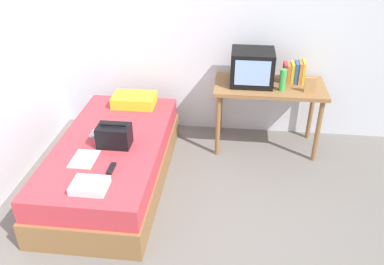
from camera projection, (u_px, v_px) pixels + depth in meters
name	position (u px, v px, depth m)	size (l,w,h in m)	color
ground_plane	(210.00, 244.00, 3.31)	(8.00, 8.00, 0.00)	slate
wall_back	(226.00, 21.00, 4.37)	(5.20, 0.10, 2.60)	silver
bed	(113.00, 161.00, 3.93)	(1.00, 2.00, 0.47)	olive
desk	(269.00, 93.00, 4.30)	(1.16, 0.60, 0.75)	olive
tv	(252.00, 67.00, 4.19)	(0.44, 0.39, 0.36)	black
water_bottle	(283.00, 80.00, 4.07)	(0.07, 0.07, 0.23)	green
book_row	(294.00, 72.00, 4.26)	(0.22, 0.17, 0.24)	#B72D33
picture_frame	(310.00, 85.00, 4.04)	(0.11, 0.02, 0.16)	#B27F4C
pillow	(134.00, 100.00, 4.43)	(0.46, 0.30, 0.12)	yellow
handbag	(114.00, 136.00, 3.69)	(0.30, 0.20, 0.22)	black
magazine	(84.00, 159.00, 3.53)	(0.21, 0.29, 0.01)	white
remote_dark	(111.00, 168.00, 3.39)	(0.04, 0.16, 0.02)	black
remote_silver	(93.00, 134.00, 3.89)	(0.04, 0.14, 0.02)	#B7B7BC
folded_towel	(90.00, 186.00, 3.16)	(0.28, 0.22, 0.06)	white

